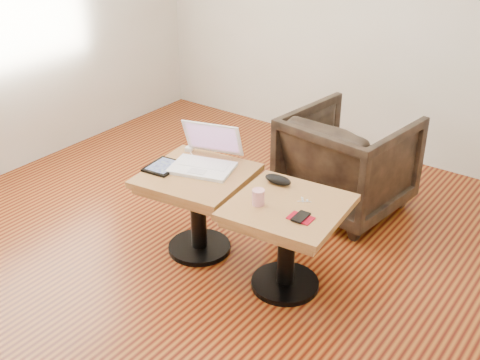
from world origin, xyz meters
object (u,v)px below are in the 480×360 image
Objects in this scene: striped_cup at (258,197)px; armchair at (348,162)px; side_table_right at (287,226)px; side_table_left at (197,193)px; laptop at (206,158)px.

armchair is (-0.02, 1.11, -0.23)m from striped_cup.
side_table_right is at bearing 36.77° from striped_cup.
striped_cup reaches higher than side_table_left.
side_table_left is at bearing -96.37° from laptop.
side_table_right is 1.03m from armchair.
side_table_left is 0.63m from side_table_right.
side_table_left is 1.03× the size of side_table_right.
armchair is at bearing 91.10° from striped_cup.
armchair is at bearing 92.79° from side_table_right.
side_table_left and side_table_right have the same top height.
side_table_left is at bearing 169.73° from striped_cup.
laptop is (-0.65, 0.10, 0.18)m from side_table_right.
side_table_left is 1.13m from armchair.
laptop reaches higher than side_table_left.
laptop is (-0.02, 0.11, 0.18)m from side_table_left.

